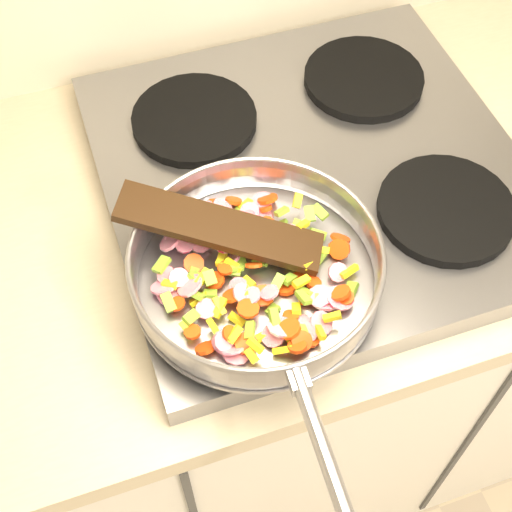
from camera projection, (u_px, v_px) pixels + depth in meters
name	position (u px, v px, depth m)	size (l,w,h in m)	color
cooktop	(313.00, 175.00, 1.05)	(0.60, 0.60, 0.04)	#939399
grate_fl	(254.00, 264.00, 0.93)	(0.19, 0.19, 0.02)	black
grate_fr	(446.00, 209.00, 0.98)	(0.19, 0.19, 0.02)	black
grate_bl	(194.00, 119.00, 1.08)	(0.19, 0.19, 0.02)	black
grate_br	(364.00, 78.00, 1.13)	(0.19, 0.19, 0.02)	black
saute_pan	(256.00, 267.00, 0.88)	(0.36, 0.52, 0.06)	#9E9EA5
vegetable_heap	(255.00, 273.00, 0.89)	(0.27, 0.26, 0.04)	#EA420F
wooden_spatula	(220.00, 228.00, 0.89)	(0.26, 0.06, 0.01)	black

